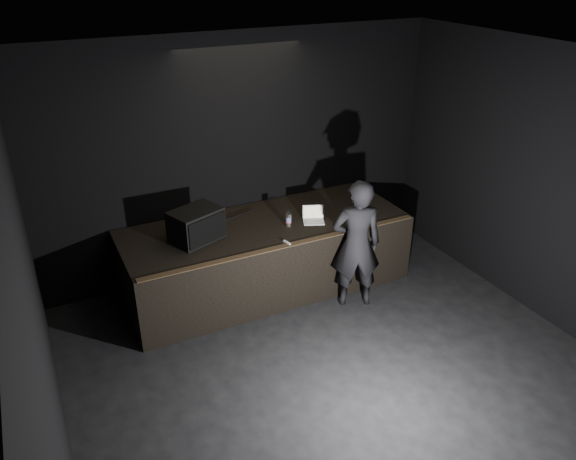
{
  "coord_description": "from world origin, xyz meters",
  "views": [
    {
      "loc": [
        -2.83,
        -3.71,
        4.48
      ],
      "look_at": [
        0.14,
        2.3,
        1.07
      ],
      "focal_mm": 35.0,
      "sensor_mm": 36.0,
      "label": 1
    }
  ],
  "objects_px": {
    "laptop": "(313,217)",
    "beer_can": "(288,220)",
    "person": "(356,244)",
    "stage_monitor": "(196,225)",
    "stage_riser": "(266,255)"
  },
  "relations": [
    {
      "from": "person",
      "to": "laptop",
      "type": "bearing_deg",
      "value": -50.9
    },
    {
      "from": "stage_riser",
      "to": "stage_monitor",
      "type": "xyz_separation_m",
      "value": [
        -1.0,
        -0.03,
        0.71
      ]
    },
    {
      "from": "laptop",
      "to": "stage_riser",
      "type": "bearing_deg",
      "value": -174.9
    },
    {
      "from": "laptop",
      "to": "person",
      "type": "relative_size",
      "value": 0.2
    },
    {
      "from": "beer_can",
      "to": "person",
      "type": "bearing_deg",
      "value": -49.33
    },
    {
      "from": "stage_monitor",
      "to": "person",
      "type": "bearing_deg",
      "value": -46.83
    },
    {
      "from": "stage_monitor",
      "to": "person",
      "type": "distance_m",
      "value": 2.13
    },
    {
      "from": "laptop",
      "to": "beer_can",
      "type": "relative_size",
      "value": 2.02
    },
    {
      "from": "laptop",
      "to": "beer_can",
      "type": "distance_m",
      "value": 0.39
    },
    {
      "from": "laptop",
      "to": "beer_can",
      "type": "xyz_separation_m",
      "value": [
        -0.39,
        0.0,
        0.04
      ]
    },
    {
      "from": "stage_riser",
      "to": "laptop",
      "type": "bearing_deg",
      "value": -17.6
    },
    {
      "from": "beer_can",
      "to": "laptop",
      "type": "bearing_deg",
      "value": -0.53
    },
    {
      "from": "stage_riser",
      "to": "stage_monitor",
      "type": "distance_m",
      "value": 1.22
    },
    {
      "from": "person",
      "to": "beer_can",
      "type": "bearing_deg",
      "value": -28.9
    },
    {
      "from": "stage_riser",
      "to": "beer_can",
      "type": "relative_size",
      "value": 22.07
    }
  ]
}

